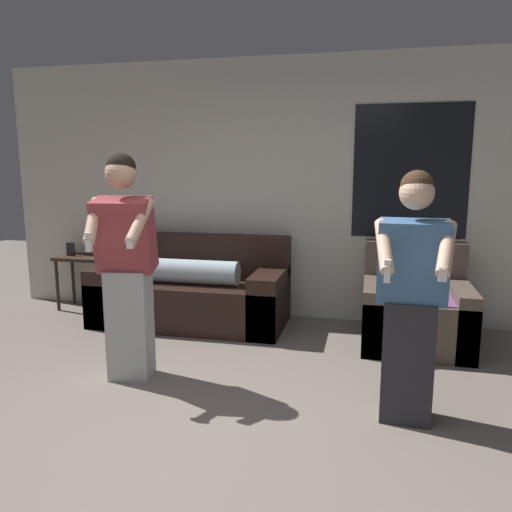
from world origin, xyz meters
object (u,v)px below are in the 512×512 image
(couch, at_px, (192,292))
(side_table, at_px, (84,264))
(person_left, at_px, (126,267))
(armchair, at_px, (415,311))
(person_right, at_px, (411,299))

(couch, xyz_separation_m, side_table, (-1.36, 0.22, 0.19))
(side_table, height_order, person_left, person_left)
(armchair, distance_m, person_left, 2.59)
(person_right, bearing_deg, side_table, 151.60)
(armchair, bearing_deg, side_table, 174.20)
(side_table, bearing_deg, person_right, -28.40)
(side_table, relative_size, person_right, 0.48)
(side_table, xyz_separation_m, person_left, (1.39, -1.64, 0.35))
(side_table, height_order, person_right, person_right)
(couch, bearing_deg, person_left, -89.05)
(person_left, bearing_deg, armchair, 30.48)
(armchair, distance_m, person_right, 1.56)
(side_table, relative_size, person_left, 0.45)
(armchair, relative_size, person_right, 0.59)
(couch, relative_size, person_left, 1.14)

